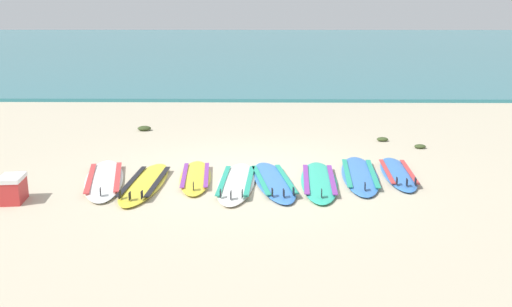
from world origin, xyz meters
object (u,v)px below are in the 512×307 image
(surfboard_0, at_px, (104,179))
(surfboard_1, at_px, (145,183))
(surfboard_4, at_px, (273,181))
(surfboard_6, at_px, (360,175))
(cooler_box, at_px, (12,189))
(surfboard_5, at_px, (319,181))
(surfboard_3, at_px, (236,182))
(surfboard_7, at_px, (398,173))
(surfboard_2, at_px, (195,177))

(surfboard_0, relative_size, surfboard_1, 1.06)
(surfboard_4, xyz_separation_m, surfboard_6, (1.41, 0.37, -0.00))
(surfboard_4, bearing_deg, surfboard_6, 14.53)
(surfboard_0, height_order, surfboard_4, same)
(surfboard_4, xyz_separation_m, cooler_box, (-3.70, -0.92, 0.16))
(surfboard_1, height_order, surfboard_5, same)
(surfboard_5, height_order, cooler_box, cooler_box)
(surfboard_3, xyz_separation_m, surfboard_6, (1.99, 0.45, -0.00))
(surfboard_4, relative_size, surfboard_7, 1.12)
(surfboard_0, xyz_separation_m, surfboard_2, (1.43, 0.15, 0.00))
(surfboard_0, xyz_separation_m, surfboard_6, (4.10, 0.30, 0.00))
(surfboard_6, distance_m, cooler_box, 5.28)
(surfboard_3, bearing_deg, surfboard_2, 156.38)
(surfboard_3, height_order, surfboard_7, same)
(surfboard_2, distance_m, surfboard_4, 1.27)
(surfboard_3, distance_m, cooler_box, 3.24)
(surfboard_0, bearing_deg, cooler_box, -135.87)
(surfboard_1, relative_size, surfboard_3, 1.00)
(surfboard_5, bearing_deg, surfboard_6, 26.71)
(surfboard_3, bearing_deg, surfboard_7, 11.58)
(surfboard_2, relative_size, surfboard_3, 0.88)
(surfboard_5, distance_m, surfboard_6, 0.78)
(surfboard_1, distance_m, surfboard_7, 4.09)
(surfboard_0, distance_m, surfboard_4, 2.68)
(surfboard_0, height_order, surfboard_2, same)
(surfboard_6, bearing_deg, surfboard_0, -175.83)
(surfboard_1, height_order, cooler_box, cooler_box)
(surfboard_2, bearing_deg, surfboard_4, -9.73)
(surfboard_0, relative_size, cooler_box, 4.93)
(surfboard_7, bearing_deg, cooler_box, -166.52)
(surfboard_5, xyz_separation_m, cooler_box, (-4.42, -0.94, 0.16))
(surfboard_1, height_order, surfboard_3, same)
(surfboard_4, bearing_deg, surfboard_1, -176.18)
(surfboard_6, relative_size, cooler_box, 4.76)
(surfboard_2, height_order, surfboard_4, same)
(surfboard_1, bearing_deg, cooler_box, -155.27)
(surfboard_3, xyz_separation_m, cooler_box, (-3.12, -0.84, 0.16))
(surfboard_0, bearing_deg, surfboard_7, 4.73)
(surfboard_7, bearing_deg, surfboard_6, -171.69)
(surfboard_1, relative_size, surfboard_4, 0.99)
(surfboard_1, bearing_deg, surfboard_5, 3.14)
(surfboard_0, relative_size, surfboard_3, 1.07)
(surfboard_0, relative_size, surfboard_2, 1.22)
(surfboard_7, bearing_deg, surfboard_4, -167.38)
(surfboard_4, height_order, surfboard_5, same)
(cooler_box, bearing_deg, surfboard_5, 11.96)
(surfboard_4, relative_size, cooler_box, 4.67)
(cooler_box, bearing_deg, surfboard_3, 15.06)
(surfboard_2, height_order, surfboard_6, same)
(surfboard_2, xyz_separation_m, surfboard_4, (1.25, -0.21, 0.00))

